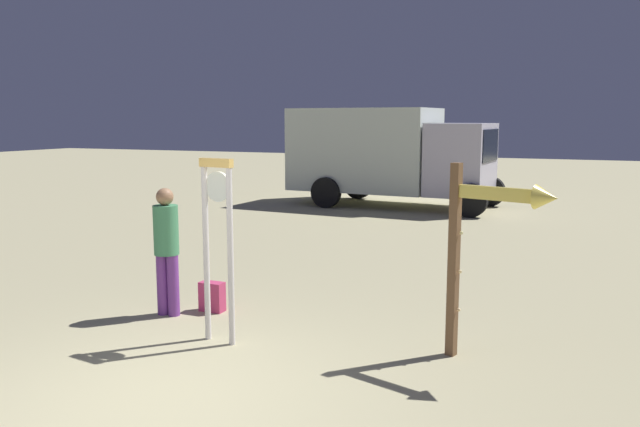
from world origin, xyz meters
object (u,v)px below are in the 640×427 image
arrow_sign (489,231)px  box_truck_near (386,153)px  standing_clock (218,233)px  person_near_clock (166,245)px  backpack (212,297)px

arrow_sign → box_truck_near: box_truck_near is taller
standing_clock → arrow_sign: 3.02m
standing_clock → box_truck_near: 12.40m
person_near_clock → box_truck_near: 11.68m
person_near_clock → backpack: size_ratio=4.22×
arrow_sign → backpack: size_ratio=5.28×
person_near_clock → arrow_sign: bearing=-1.6°
backpack → box_truck_near: box_truck_near is taller
arrow_sign → box_truck_near: bearing=111.9°
standing_clock → backpack: 1.66m
standing_clock → arrow_sign: size_ratio=1.01×
backpack → box_truck_near: size_ratio=0.06×
standing_clock → box_truck_near: (-1.76, 12.27, 0.30)m
arrow_sign → person_near_clock: bearing=178.4°
standing_clock → person_near_clock: standing_clock is taller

